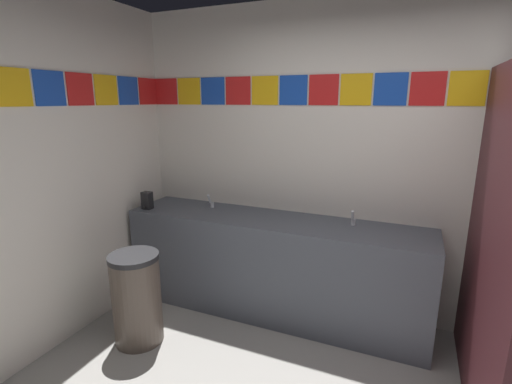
% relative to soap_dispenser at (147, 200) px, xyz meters
% --- Properties ---
extents(wall_back, '(4.39, 0.09, 2.65)m').
position_rel_soap_dispenser_xyz_m(wall_back, '(2.03, 0.49, 0.38)').
color(wall_back, silver).
rests_on(wall_back, ground_plane).
extents(vanity_counter, '(2.61, 0.57, 0.87)m').
position_rel_soap_dispenser_xyz_m(vanity_counter, '(1.19, 0.17, -0.51)').
color(vanity_counter, '#4C515B').
rests_on(vanity_counter, ground_plane).
extents(faucet_left, '(0.04, 0.10, 0.14)m').
position_rel_soap_dispenser_xyz_m(faucet_left, '(0.53, 0.25, -0.03)').
color(faucet_left, silver).
rests_on(faucet_left, vanity_counter).
extents(faucet_right, '(0.04, 0.10, 0.14)m').
position_rel_soap_dispenser_xyz_m(faucet_right, '(1.84, 0.25, -0.03)').
color(faucet_right, silver).
rests_on(faucet_right, vanity_counter).
extents(soap_dispenser, '(0.09, 0.09, 0.16)m').
position_rel_soap_dispenser_xyz_m(soap_dispenser, '(0.00, 0.00, 0.00)').
color(soap_dispenser, black).
rests_on(soap_dispenser, vanity_counter).
extents(trash_bin, '(0.38, 0.38, 0.73)m').
position_rel_soap_dispenser_xyz_m(trash_bin, '(0.37, -0.64, -0.58)').
color(trash_bin, brown).
rests_on(trash_bin, ground_plane).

